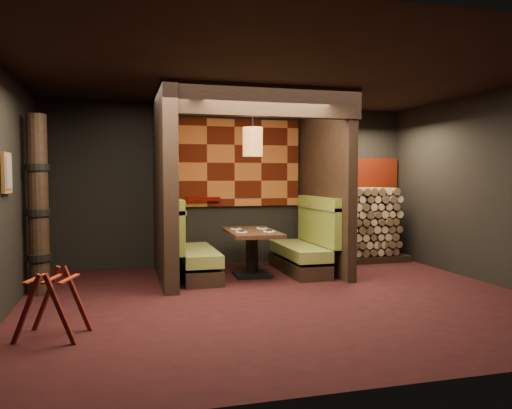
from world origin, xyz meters
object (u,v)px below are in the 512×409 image
object	(u,v)px
booth_bench_left	(190,252)
dining_table	(252,245)
totem_column	(38,206)
booth_bench_right	(305,248)
pendant_lamp	(253,142)
firewood_stack	(360,225)
luggage_rack	(53,301)

from	to	relation	value
booth_bench_left	dining_table	xyz separation A→B (m)	(0.96, -0.11, 0.09)
totem_column	booth_bench_right	bearing A→B (deg)	7.86
booth_bench_right	pendant_lamp	xyz separation A→B (m)	(-0.93, -0.16, 1.71)
firewood_stack	luggage_rack	bearing A→B (deg)	-147.03
booth_bench_right	pendant_lamp	world-z (taller)	pendant_lamp
totem_column	firewood_stack	size ratio (longest dim) A/B	1.39
booth_bench_right	dining_table	distance (m)	0.94
dining_table	totem_column	size ratio (longest dim) A/B	0.59
booth_bench_right	totem_column	xyz separation A→B (m)	(-3.98, -0.55, 0.79)
luggage_rack	firewood_stack	bearing A→B (deg)	32.97
booth_bench_left	totem_column	size ratio (longest dim) A/B	0.67
booth_bench_left	pendant_lamp	bearing A→B (deg)	-9.54
totem_column	firewood_stack	xyz separation A→B (m)	(5.33, 1.25, -0.51)
booth_bench_left	luggage_rack	size ratio (longest dim) A/B	2.11
booth_bench_right	booth_bench_left	bearing A→B (deg)	180.00
luggage_rack	firewood_stack	distance (m)	5.88
dining_table	pendant_lamp	size ratio (longest dim) A/B	1.46
luggage_rack	totem_column	distance (m)	2.16
totem_column	pendant_lamp	bearing A→B (deg)	7.27
luggage_rack	firewood_stack	size ratio (longest dim) A/B	0.44
dining_table	firewood_stack	bearing A→B (deg)	19.53
booth_bench_right	luggage_rack	distance (m)	4.36
booth_bench_left	booth_bench_right	distance (m)	1.89
booth_bench_right	firewood_stack	distance (m)	1.55
booth_bench_right	dining_table	xyz separation A→B (m)	(-0.93, -0.11, 0.09)
dining_table	pendant_lamp	world-z (taller)	pendant_lamp
booth_bench_left	firewood_stack	bearing A→B (deg)	12.17
booth_bench_right	pendant_lamp	size ratio (longest dim) A/B	1.66
pendant_lamp	totem_column	distance (m)	3.21
pendant_lamp	totem_column	bearing A→B (deg)	-172.73
dining_table	luggage_rack	distance (m)	3.56
dining_table	totem_column	xyz separation A→B (m)	(-3.05, -0.44, 0.69)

